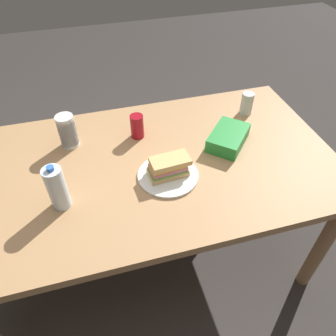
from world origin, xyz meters
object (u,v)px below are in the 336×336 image
(paper_plate, at_px, (168,175))
(sandwich, at_px, (169,167))
(soda_can_silver, at_px, (247,103))
(plastic_cup_stack, at_px, (67,131))
(soda_can_red, at_px, (137,126))
(water_bottle_tall, at_px, (57,188))
(chip_bag, at_px, (228,138))
(dining_table, at_px, (149,176))

(paper_plate, distance_m, sandwich, 0.05)
(paper_plate, relative_size, soda_can_silver, 2.20)
(paper_plate, bearing_deg, sandwich, 31.09)
(plastic_cup_stack, bearing_deg, soda_can_red, -3.59)
(soda_can_red, relative_size, water_bottle_tall, 0.58)
(chip_bag, relative_size, plastic_cup_stack, 1.38)
(sandwich, bearing_deg, soda_can_silver, 33.51)
(dining_table, relative_size, plastic_cup_stack, 10.50)
(paper_plate, height_order, plastic_cup_stack, plastic_cup_stack)
(dining_table, bearing_deg, plastic_cup_stack, 145.50)
(sandwich, xyz_separation_m, soda_can_red, (-0.07, 0.31, 0.01))
(soda_can_silver, bearing_deg, plastic_cup_stack, -178.67)
(dining_table, bearing_deg, water_bottle_tall, -159.58)
(sandwich, bearing_deg, chip_bag, 22.17)
(paper_plate, xyz_separation_m, plastic_cup_stack, (-0.40, 0.34, 0.08))
(sandwich, relative_size, water_bottle_tall, 0.89)
(dining_table, bearing_deg, soda_can_silver, 22.71)
(water_bottle_tall, bearing_deg, soda_can_silver, 21.82)
(dining_table, relative_size, soda_can_silver, 14.37)
(paper_plate, distance_m, soda_can_silver, 0.65)
(dining_table, xyz_separation_m, paper_plate, (0.06, -0.11, 0.09))
(soda_can_silver, bearing_deg, chip_bag, -132.37)
(sandwich, xyz_separation_m, soda_can_silver, (0.54, 0.36, 0.01))
(dining_table, relative_size, water_bottle_tall, 8.33)
(chip_bag, bearing_deg, paper_plate, 154.82)
(plastic_cup_stack, bearing_deg, water_bottle_tall, -98.40)
(dining_table, distance_m, chip_bag, 0.43)
(water_bottle_tall, distance_m, soda_can_silver, 1.08)
(chip_bag, relative_size, water_bottle_tall, 1.09)
(water_bottle_tall, relative_size, plastic_cup_stack, 1.26)
(chip_bag, height_order, plastic_cup_stack, plastic_cup_stack)
(dining_table, distance_m, plastic_cup_stack, 0.44)
(chip_bag, bearing_deg, water_bottle_tall, 145.32)
(sandwich, height_order, soda_can_red, soda_can_red)
(paper_plate, relative_size, soda_can_red, 2.20)
(water_bottle_tall, bearing_deg, sandwich, 5.30)
(dining_table, xyz_separation_m, soda_can_silver, (0.61, 0.25, 0.15))
(dining_table, distance_m, paper_plate, 0.15)
(sandwich, distance_m, water_bottle_tall, 0.46)
(dining_table, distance_m, water_bottle_tall, 0.46)
(water_bottle_tall, bearing_deg, paper_plate, 5.07)
(soda_can_red, xyz_separation_m, chip_bag, (0.41, -0.18, -0.03))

